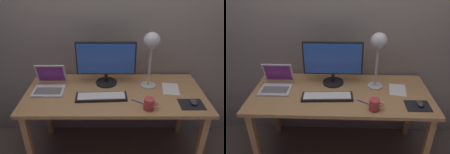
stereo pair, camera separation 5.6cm
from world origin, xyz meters
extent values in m
plane|color=brown|center=(0.00, 0.00, 0.00)|extent=(4.80, 4.80, 0.00)
cube|color=gray|center=(0.00, 0.40, 1.30)|extent=(4.80, 0.06, 2.60)
cube|color=tan|center=(0.00, 0.00, 0.72)|extent=(1.60, 0.70, 0.03)
cube|color=tan|center=(-0.74, -0.29, 0.35)|extent=(0.05, 0.05, 0.71)
cube|color=tan|center=(0.74, -0.29, 0.35)|extent=(0.05, 0.05, 0.71)
cube|color=tan|center=(-0.74, 0.29, 0.35)|extent=(0.05, 0.05, 0.71)
cube|color=tan|center=(0.74, 0.29, 0.35)|extent=(0.05, 0.05, 0.71)
cylinder|color=black|center=(-0.08, 0.16, 0.75)|extent=(0.20, 0.20, 0.01)
cylinder|color=black|center=(-0.08, 0.16, 0.80)|extent=(0.03, 0.03, 0.09)
cube|color=black|center=(-0.08, 0.16, 1.00)|extent=(0.55, 0.03, 0.31)
cube|color=blue|center=(-0.08, 0.15, 1.00)|extent=(0.52, 0.00, 0.29)
cube|color=black|center=(-0.11, -0.10, 0.75)|extent=(0.45, 0.16, 0.02)
cube|color=silver|center=(-0.11, -0.10, 0.76)|extent=(0.41, 0.13, 0.01)
cube|color=silver|center=(-0.59, 0.00, 0.75)|extent=(0.28, 0.21, 0.02)
cube|color=slate|center=(-0.59, -0.01, 0.76)|extent=(0.23, 0.11, 0.00)
cube|color=silver|center=(-0.59, 0.14, 0.86)|extent=(0.28, 0.07, 0.20)
cube|color=purple|center=(-0.59, 0.14, 0.86)|extent=(0.24, 0.07, 0.17)
cylinder|color=beige|center=(0.32, 0.11, 0.75)|extent=(0.14, 0.14, 0.01)
cylinder|color=silver|center=(0.32, 0.11, 0.96)|extent=(0.02, 0.02, 0.40)
sphere|color=silver|center=(0.32, 0.11, 1.19)|extent=(0.15, 0.15, 0.15)
sphere|color=#FFEAB2|center=(0.32, 0.10, 1.15)|extent=(0.05, 0.05, 0.05)
cube|color=black|center=(0.63, -0.20, 0.74)|extent=(0.20, 0.16, 0.00)
ellipsoid|color=#38383A|center=(0.65, -0.19, 0.76)|extent=(0.06, 0.10, 0.03)
cylinder|color=#CC3F3F|center=(0.27, -0.26, 0.79)|extent=(0.08, 0.08, 0.10)
torus|color=#CC3F3F|center=(0.32, -0.26, 0.79)|extent=(0.05, 0.05, 0.01)
cube|color=white|center=(0.52, 0.06, 0.74)|extent=(0.18, 0.23, 0.00)
cylinder|color=#2633A5|center=(0.20, -0.16, 0.74)|extent=(0.12, 0.08, 0.01)
camera|label=1|loc=(-0.02, -1.67, 1.78)|focal=34.90mm
camera|label=2|loc=(0.03, -1.67, 1.78)|focal=34.90mm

